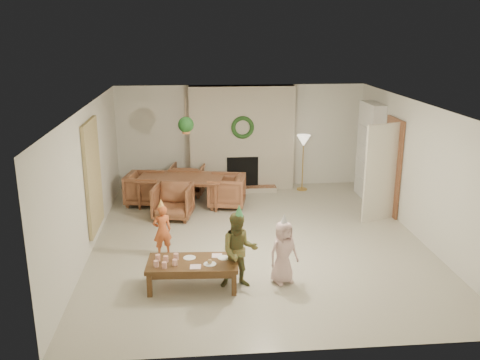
{
  "coord_description": "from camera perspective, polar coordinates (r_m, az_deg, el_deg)",
  "views": [
    {
      "loc": [
        -1.13,
        -8.89,
        3.79
      ],
      "look_at": [
        -0.3,
        0.4,
        1.05
      ],
      "focal_mm": 38.75,
      "sensor_mm": 36.0,
      "label": 1
    }
  ],
  "objects": [
    {
      "name": "coffee_leg_fr",
      "position": [
        7.76,
        -0.66,
        -11.38
      ],
      "size": [
        0.08,
        0.08,
        0.36
      ],
      "primitive_type": "cube",
      "rotation": [
        0.0,
        0.0,
        -0.05
      ],
      "color": "#54371C",
      "rests_on": "floor"
    },
    {
      "name": "dining_chair_left",
      "position": [
        11.7,
        -10.43,
        -0.96
      ],
      "size": [
        0.91,
        0.9,
        0.72
      ],
      "primitive_type": "imported",
      "rotation": [
        0.0,
        0.0,
        1.39
      ],
      "color": "brown",
      "rests_on": "floor"
    },
    {
      "name": "child_plaid",
      "position": [
        7.82,
        -0.1,
        -7.78
      ],
      "size": [
        0.58,
        0.45,
        1.18
      ],
      "primitive_type": "imported",
      "rotation": [
        0.0,
        0.0,
        0.01
      ],
      "color": "brown",
      "rests_on": "floor"
    },
    {
      "name": "fireplace_wreath",
      "position": [
        12.22,
        0.29,
        5.8
      ],
      "size": [
        0.54,
        0.1,
        0.54
      ],
      "primitive_type": "torus",
      "rotation": [
        1.57,
        0.0,
        0.0
      ],
      "color": "#194018",
      "rests_on": "fireplace_mass"
    },
    {
      "name": "party_hat_red",
      "position": [
        8.86,
        -8.69,
        -2.56
      ],
      "size": [
        0.12,
        0.12,
        0.17
      ],
      "primitive_type": "cone",
      "rotation": [
        0.0,
        0.0,
        0.01
      ],
      "color": "#EDE74F",
      "rests_on": "child_red"
    },
    {
      "name": "bookshelf_shelf_d",
      "position": [
        12.06,
        14.18,
        5.65
      ],
      "size": [
        0.3,
        0.92,
        0.03
      ],
      "primitive_type": "cube",
      "color": "white",
      "rests_on": "bookshelf_carcass"
    },
    {
      "name": "fireplace_hearth",
      "position": [
        12.47,
        0.34,
        -1.04
      ],
      "size": [
        1.6,
        0.3,
        0.12
      ],
      "primitive_type": "cube",
      "color": "brown",
      "rests_on": "floor"
    },
    {
      "name": "floor_lamp_base",
      "position": [
        12.74,
        6.83,
        -1.0
      ],
      "size": [
        0.25,
        0.25,
        0.03
      ],
      "primitive_type": "cylinder",
      "color": "gold",
      "rests_on": "floor"
    },
    {
      "name": "plate_c",
      "position": [
        7.99,
        -1.79,
        -8.55
      ],
      "size": [
        0.2,
        0.2,
        0.01
      ],
      "primitive_type": "cylinder",
      "rotation": [
        0.0,
        0.0,
        -0.05
      ],
      "color": "white",
      "rests_on": "coffee_table_top"
    },
    {
      "name": "party_hat_pink",
      "position": [
        7.81,
        4.89,
        -4.33
      ],
      "size": [
        0.16,
        0.16,
        0.18
      ],
      "primitive_type": "cone",
      "rotation": [
        0.0,
        0.0,
        0.23
      ],
      "color": "silver",
      "rests_on": "child_pink"
    },
    {
      "name": "door_leaf",
      "position": [
        10.76,
        15.25,
        0.75
      ],
      "size": [
        0.77,
        0.32,
        2.0
      ],
      "primitive_type": "cube",
      "rotation": [
        0.0,
        0.0,
        -1.22
      ],
      "color": "beige",
      "rests_on": "floor"
    },
    {
      "name": "bookshelf_carcass",
      "position": [
        12.17,
        14.09,
        3.1
      ],
      "size": [
        0.3,
        1.0,
        2.2
      ],
      "primitive_type": "cube",
      "color": "white",
      "rests_on": "floor"
    },
    {
      "name": "cup_a",
      "position": [
        7.8,
        -9.22,
        -9.08
      ],
      "size": [
        0.08,
        0.08,
        0.09
      ],
      "primitive_type": "cylinder",
      "rotation": [
        0.0,
        0.0,
        -0.05
      ],
      "color": "white",
      "rests_on": "coffee_table_top"
    },
    {
      "name": "napkin_left",
      "position": [
        7.74,
        -4.93,
        -9.49
      ],
      "size": [
        0.17,
        0.17,
        0.01
      ],
      "primitive_type": "cube",
      "rotation": [
        0.0,
        0.0,
        -0.05
      ],
      "color": "#FFBBD3",
      "rests_on": "coffee_table_top"
    },
    {
      "name": "coffee_leg_br",
      "position": [
        8.25,
        -0.75,
        -9.58
      ],
      "size": [
        0.08,
        0.08,
        0.36
      ],
      "primitive_type": "cube",
      "rotation": [
        0.0,
        0.0,
        -0.05
      ],
      "color": "#54371C",
      "rests_on": "floor"
    },
    {
      "name": "ceiling",
      "position": [
        9.06,
        2.14,
        8.17
      ],
      "size": [
        7.0,
        7.0,
        0.0
      ],
      "primitive_type": "plane",
      "rotation": [
        3.14,
        0.0,
        0.0
      ],
      "color": "white",
      "rests_on": "wall_back"
    },
    {
      "name": "wall_front",
      "position": [
        6.07,
        6.16,
        -8.48
      ],
      "size": [
        7.0,
        0.0,
        7.0
      ],
      "primitive_type": "plane",
      "rotation": [
        -1.57,
        0.0,
        0.0
      ],
      "color": "silver",
      "rests_on": "floor"
    },
    {
      "name": "coffee_leg_fl",
      "position": [
        7.83,
        -9.93,
        -11.36
      ],
      "size": [
        0.08,
        0.08,
        0.36
      ],
      "primitive_type": "cube",
      "rotation": [
        0.0,
        0.0,
        -0.05
      ],
      "color": "#54371C",
      "rests_on": "floor"
    },
    {
      "name": "child_pink",
      "position": [
        8.02,
        4.8,
        -7.93
      ],
      "size": [
        0.57,
        0.48,
        1.0
      ],
      "primitive_type": "imported",
      "rotation": [
        0.0,
        0.0,
        0.41
      ],
      "color": "beige",
      "rests_on": "floor"
    },
    {
      "name": "fireplace_mass",
      "position": [
        12.5,
        0.19,
        4.65
      ],
      "size": [
        2.5,
        0.4,
        2.5
      ],
      "primitive_type": "cube",
      "color": "#531D16",
      "rests_on": "floor"
    },
    {
      "name": "floor_lamp_shade",
      "position": [
        12.44,
        7.01,
        4.32
      ],
      "size": [
        0.33,
        0.33,
        0.27
      ],
      "primitive_type": "cone",
      "rotation": [
        3.14,
        0.0,
        0.0
      ],
      "color": "beige",
      "rests_on": "floor_lamp_post"
    },
    {
      "name": "hanging_plant_foliage",
      "position": [
        10.56,
        -5.98,
        6.08
      ],
      "size": [
        0.32,
        0.32,
        0.32
      ],
      "primitive_type": "sphere",
      "color": "#164318",
      "rests_on": "hanging_plant_pot"
    },
    {
      "name": "bookshelf_shelf_b",
      "position": [
        12.23,
        13.92,
        1.96
      ],
      "size": [
        0.3,
        0.92,
        0.03
      ],
      "primitive_type": "cube",
      "color": "white",
      "rests_on": "bookshelf_carcass"
    },
    {
      "name": "books_row_lower",
      "position": [
        12.15,
        13.97,
        0.6
      ],
      "size": [
        0.2,
        0.4,
        0.24
      ],
      "primitive_type": "cube",
      "color": "#B72D21",
      "rests_on": "bookshelf_shelf_a"
    },
    {
      "name": "dining_table",
      "position": [
        11.52,
        -6.52,
        -1.24
      ],
      "size": [
        2.01,
        1.35,
        0.65
      ],
      "primitive_type": "imported",
      "rotation": [
        0.0,
        0.0,
        -0.18
      ],
      "color": "brown",
      "rests_on": "floor"
    },
    {
      "name": "books_row_upper",
      "position": [
        12.01,
        14.15,
        4.29
      ],
      "size": [
        0.2,
        0.36,
        0.22
      ],
      "primitive_type": "cube",
      "color": "gold",
      "rests_on": "bookshelf_shelf_c"
    },
    {
      "name": "curtain_panel",
      "position": [
        9.62,
        -15.88,
        0.41
      ],
      "size": [
        0.06,
        1.2,
        2.0
      ],
      "primitive_type": "cube",
      "color": "#C0B887",
      "rests_on": "wall_left"
    },
    {
      "name": "books_row_mid",
      "position": [
        12.23,
        13.8,
        2.65
      ],
      "size": [
        0.2,
        0.44,
        0.24
      ],
      "primitive_type": "cube",
      "color": "#22557E",
      "rests_on": "bookshelf_shelf_b"
    },
    {
      "name": "bookshelf_shelf_a",
      "position": [
        12.33,
        13.79,
        0.16
      ],
      "size": [
        0.3,
        0.92,
        0.03
      ],
      "primitive_type": "cube",
      "color": "white",
      "rests_on": "bookshelf_carcass"
    },
    {
      "name": "coffee_table_apron",
      "position": [
        7.96,
        -5.23,
        -9.6
      ],
      "size": [
        1.29,
        0.64,
        0.08
      ],
      "primitive_type": "cube",
      "rotation": [
        0.0,
        0.0,
        -0.05
      ],
      "color": "#54371C",
      "rests_on": "floor"
    },
    {
      "name": "floor_lamp_post",
      "position": [
        12.57,
        6.92,
        1.7
      ],
      "size": [
        0.03,
        0.03,
        1.22
      ],
      "primitive_type": "cylinder",
      "color": "gold",
      "rests_on": "floor"
    },
    {
      "name": "hanging_plant_pot",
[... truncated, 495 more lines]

